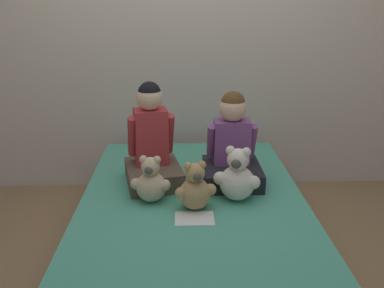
{
  "coord_description": "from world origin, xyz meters",
  "views": [
    {
      "loc": [
        -0.08,
        -2.12,
        1.53
      ],
      "look_at": [
        0.0,
        0.21,
        0.7
      ],
      "focal_mm": 38.0,
      "sensor_mm": 36.0,
      "label": 1
    }
  ],
  "objects_px": {
    "child_on_left": "(152,146)",
    "sign_card": "(194,218)",
    "bed": "(193,232)",
    "teddy_bear_between_children": "(195,189)",
    "teddy_bear_held_by_right_child": "(237,178)",
    "teddy_bear_held_by_left_child": "(151,182)",
    "child_on_right": "(232,148)"
  },
  "relations": [
    {
      "from": "child_on_left",
      "to": "child_on_right",
      "type": "height_order",
      "value": "child_on_left"
    },
    {
      "from": "teddy_bear_between_children",
      "to": "sign_card",
      "type": "bearing_deg",
      "value": -108.74
    },
    {
      "from": "bed",
      "to": "sign_card",
      "type": "height_order",
      "value": "sign_card"
    },
    {
      "from": "teddy_bear_between_children",
      "to": "teddy_bear_held_by_left_child",
      "type": "bearing_deg",
      "value": 144.84
    },
    {
      "from": "child_on_left",
      "to": "teddy_bear_held_by_left_child",
      "type": "relative_size",
      "value": 2.31
    },
    {
      "from": "child_on_right",
      "to": "teddy_bear_between_children",
      "type": "height_order",
      "value": "child_on_right"
    },
    {
      "from": "child_on_left",
      "to": "teddy_bear_between_children",
      "type": "xyz_separation_m",
      "value": [
        0.26,
        -0.37,
        -0.12
      ]
    },
    {
      "from": "child_on_right",
      "to": "teddy_bear_held_by_right_child",
      "type": "relative_size",
      "value": 1.78
    },
    {
      "from": "teddy_bear_held_by_left_child",
      "to": "teddy_bear_held_by_right_child",
      "type": "xyz_separation_m",
      "value": [
        0.5,
        0.0,
        0.02
      ]
    },
    {
      "from": "child_on_left",
      "to": "sign_card",
      "type": "height_order",
      "value": "child_on_left"
    },
    {
      "from": "teddy_bear_held_by_right_child",
      "to": "sign_card",
      "type": "distance_m",
      "value": 0.37
    },
    {
      "from": "teddy_bear_held_by_right_child",
      "to": "sign_card",
      "type": "relative_size",
      "value": 1.55
    },
    {
      "from": "teddy_bear_between_children",
      "to": "sign_card",
      "type": "xyz_separation_m",
      "value": [
        -0.01,
        -0.12,
        -0.12
      ]
    },
    {
      "from": "bed",
      "to": "teddy_bear_between_children",
      "type": "height_order",
      "value": "teddy_bear_between_children"
    },
    {
      "from": "child_on_right",
      "to": "teddy_bear_held_by_right_child",
      "type": "distance_m",
      "value": 0.28
    },
    {
      "from": "child_on_right",
      "to": "child_on_left",
      "type": "bearing_deg",
      "value": -179.97
    },
    {
      "from": "bed",
      "to": "teddy_bear_between_children",
      "type": "bearing_deg",
      "value": -85.02
    },
    {
      "from": "teddy_bear_held_by_right_child",
      "to": "teddy_bear_held_by_left_child",
      "type": "bearing_deg",
      "value": -161.07
    },
    {
      "from": "child_on_left",
      "to": "teddy_bear_between_children",
      "type": "bearing_deg",
      "value": -67.24
    },
    {
      "from": "bed",
      "to": "sign_card",
      "type": "xyz_separation_m",
      "value": [
        -0.0,
        -0.2,
        0.21
      ]
    },
    {
      "from": "child_on_left",
      "to": "teddy_bear_held_by_left_child",
      "type": "height_order",
      "value": "child_on_left"
    },
    {
      "from": "bed",
      "to": "teddy_bear_held_by_right_child",
      "type": "xyz_separation_m",
      "value": [
        0.26,
        0.02,
        0.35
      ]
    },
    {
      "from": "bed",
      "to": "sign_card",
      "type": "bearing_deg",
      "value": -91.03
    },
    {
      "from": "teddy_bear_held_by_left_child",
      "to": "bed",
      "type": "bearing_deg",
      "value": 4.25
    },
    {
      "from": "teddy_bear_between_children",
      "to": "sign_card",
      "type": "height_order",
      "value": "teddy_bear_between_children"
    },
    {
      "from": "child_on_left",
      "to": "child_on_right",
      "type": "distance_m",
      "value": 0.51
    },
    {
      "from": "child_on_left",
      "to": "child_on_right",
      "type": "relative_size",
      "value": 1.11
    },
    {
      "from": "child_on_left",
      "to": "sign_card",
      "type": "bearing_deg",
      "value": -75.21
    },
    {
      "from": "child_on_left",
      "to": "sign_card",
      "type": "xyz_separation_m",
      "value": [
        0.25,
        -0.49,
        -0.24
      ]
    },
    {
      "from": "sign_card",
      "to": "teddy_bear_between_children",
      "type": "bearing_deg",
      "value": 84.69
    },
    {
      "from": "child_on_left",
      "to": "sign_card",
      "type": "relative_size",
      "value": 3.07
    },
    {
      "from": "teddy_bear_held_by_left_child",
      "to": "sign_card",
      "type": "relative_size",
      "value": 1.33
    }
  ]
}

